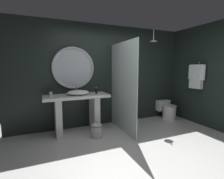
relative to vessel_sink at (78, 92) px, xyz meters
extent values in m
plane|color=silver|center=(0.79, -1.52, -0.94)|extent=(5.76, 5.76, 0.00)
cube|color=#1E2823|center=(0.79, 0.38, 0.36)|extent=(4.80, 0.10, 2.60)
cube|color=#1E2823|center=(3.14, -0.76, 0.36)|extent=(0.10, 2.47, 2.60)
cube|color=silver|center=(-0.04, 0.02, -0.09)|extent=(1.46, 0.59, 0.06)
cube|color=silver|center=(-0.46, 0.02, -0.53)|extent=(0.13, 0.50, 0.83)
cube|color=silver|center=(0.39, 0.02, -0.53)|extent=(0.13, 0.50, 0.83)
ellipsoid|color=white|center=(0.00, 0.00, 0.00)|extent=(0.51, 0.42, 0.11)
cylinder|color=#B7B7BC|center=(0.00, 0.19, 0.04)|extent=(0.02, 0.02, 0.19)
cylinder|color=#B7B7BC|center=(0.00, 0.12, 0.13)|extent=(0.02, 0.15, 0.02)
cylinder|color=silver|center=(-0.59, 0.07, -0.01)|extent=(0.07, 0.07, 0.10)
cylinder|color=black|center=(0.43, 0.00, 0.01)|extent=(0.05, 0.05, 0.14)
cylinder|color=#B7B7BC|center=(0.43, 0.00, 0.09)|extent=(0.03, 0.03, 0.02)
torus|color=#B7B7BC|center=(-0.04, 0.29, 0.56)|extent=(1.01, 0.06, 1.01)
cylinder|color=#B2BCC1|center=(-0.04, 0.30, 0.56)|extent=(0.91, 0.01, 0.91)
cube|color=silver|center=(0.99, -0.31, 0.10)|extent=(0.02, 1.29, 2.09)
cylinder|color=#B7B7BC|center=(2.03, -0.03, 1.41)|extent=(0.02, 0.02, 0.29)
cylinder|color=#B7B7BC|center=(2.03, -0.03, 1.25)|extent=(0.18, 0.18, 0.02)
sphere|color=#B7B7BC|center=(3.07, -0.61, 0.69)|extent=(0.04, 0.04, 0.04)
cube|color=white|center=(3.00, -0.61, 0.33)|extent=(0.12, 0.34, 0.63)
cylinder|color=white|center=(3.00, -0.80, 0.44)|extent=(0.10, 0.10, 0.39)
cylinder|color=white|center=(3.00, -0.42, 0.44)|extent=(0.10, 0.10, 0.39)
sphere|color=white|center=(2.92, -0.61, 0.36)|extent=(0.07, 0.07, 0.07)
cylinder|color=white|center=(2.64, -0.07, -0.74)|extent=(0.37, 0.37, 0.41)
ellipsoid|color=white|center=(2.64, -0.07, -0.53)|extent=(0.39, 0.43, 0.02)
cube|color=white|center=(2.64, 0.21, -0.58)|extent=(0.41, 0.19, 0.32)
cylinder|color=#B7B7BC|center=(0.28, -0.45, -0.82)|extent=(0.23, 0.23, 0.25)
ellipsoid|color=#B7B7BC|center=(0.28, -0.45, -0.67)|extent=(0.23, 0.23, 0.07)
camera|label=1|loc=(-0.76, -3.76, 0.57)|focal=26.64mm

